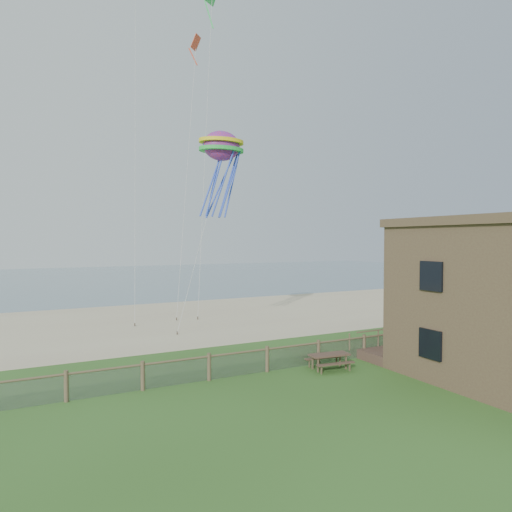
{
  "coord_description": "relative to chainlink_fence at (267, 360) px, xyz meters",
  "views": [
    {
      "loc": [
        -10.44,
        -13.19,
        6.37
      ],
      "look_at": [
        0.42,
        8.0,
        5.54
      ],
      "focal_mm": 32.0,
      "sensor_mm": 36.0,
      "label": 1
    }
  ],
  "objects": [
    {
      "name": "picnic_table",
      "position": [
        2.95,
        -1.0,
        -0.13
      ],
      "size": [
        2.15,
        1.72,
        0.85
      ],
      "primitive_type": null,
      "rotation": [
        0.0,
        0.0,
        -0.11
      ],
      "color": "brown",
      "rests_on": "ground"
    },
    {
      "name": "chainlink_fence",
      "position": [
        0.0,
        0.0,
        0.0
      ],
      "size": [
        36.2,
        0.2,
        1.25
      ],
      "primitive_type": null,
      "color": "brown",
      "rests_on": "ground"
    },
    {
      "name": "ground",
      "position": [
        0.0,
        -6.0,
        -0.55
      ],
      "size": [
        160.0,
        160.0,
        0.0
      ],
      "primitive_type": "plane",
      "color": "#2D511C",
      "rests_on": "ground"
    },
    {
      "name": "motel_deck",
      "position": [
        13.0,
        -1.0,
        -0.3
      ],
      "size": [
        15.0,
        2.0,
        0.5
      ],
      "primitive_type": "cube",
      "color": "brown",
      "rests_on": "ground"
    },
    {
      "name": "kite_green",
      "position": [
        1.68,
        11.24,
        22.44
      ],
      "size": [
        1.97,
        2.1,
        2.56
      ],
      "primitive_type": null,
      "rotation": [
        0.44,
        0.0,
        0.59
      ],
      "color": "#38D35A"
    },
    {
      "name": "ocean",
      "position": [
        0.0,
        60.0,
        -0.55
      ],
      "size": [
        160.0,
        68.0,
        0.02
      ],
      "primitive_type": "cube",
      "color": "slate",
      "rests_on": "ground"
    },
    {
      "name": "sand_beach",
      "position": [
        0.0,
        16.0,
        -0.55
      ],
      "size": [
        72.0,
        20.0,
        0.02
      ],
      "primitive_type": "cube",
      "color": "tan",
      "rests_on": "ground"
    },
    {
      "name": "kite_red",
      "position": [
        0.61,
        11.64,
        19.3
      ],
      "size": [
        1.71,
        1.7,
        1.94
      ],
      "primitive_type": null,
      "rotation": [
        0.44,
        0.0,
        0.8
      ],
      "color": "#EB4A29"
    },
    {
      "name": "octopus_kite",
      "position": [
        0.73,
        7.34,
        10.17
      ],
      "size": [
        3.23,
        2.53,
        6.02
      ],
      "primitive_type": null,
      "rotation": [
        0.0,
        0.0,
        -0.17
      ],
      "color": "red"
    }
  ]
}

